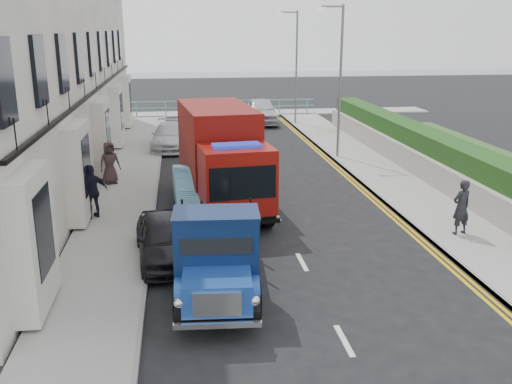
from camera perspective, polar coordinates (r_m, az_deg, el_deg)
name	(u,v)px	position (r m, az deg, el deg)	size (l,w,h in m)	color
ground	(320,296)	(13.57, 6.42, -10.27)	(120.00, 120.00, 0.00)	black
pavement_west	(125,194)	(21.70, -12.97, -0.20)	(2.40, 38.00, 0.12)	gray
pavement_east	(396,184)	(23.17, 13.82, 0.78)	(2.60, 38.00, 0.12)	gray
promenade	(223,114)	(41.31, -3.37, 7.83)	(30.00, 2.50, 0.12)	gray
sea_plane	(203,78)	(72.08, -5.33, 11.29)	(120.00, 120.00, 0.00)	slate
garden_east	(444,162)	(23.74, 18.26, 2.88)	(1.45, 28.00, 1.75)	#B2AD9E
seafront_railing	(223,108)	(40.45, -3.29, 8.40)	(13.00, 0.08, 1.11)	#59B2A5
lamp_mid	(338,73)	(26.84, 8.20, 11.68)	(1.23, 0.18, 7.00)	slate
lamp_far	(295,61)	(36.55, 3.88, 12.95)	(1.23, 0.18, 7.00)	slate
bedford_lorry	(217,262)	(12.76, -3.93, -6.98)	(2.13, 4.75, 2.19)	black
red_lorry	(221,155)	(19.64, -3.51, 3.75)	(2.87, 6.68, 3.40)	black
parked_car_front	(165,239)	(15.37, -9.12, -4.62)	(1.45, 3.61, 1.23)	black
parked_car_mid	(197,189)	(19.50, -5.96, 0.26)	(1.49, 4.28, 1.41)	#63B4D5
parked_car_rear	(170,136)	(29.65, -8.56, 5.54)	(1.82, 4.47, 1.30)	silver
seafront_car_left	(206,109)	(39.17, -5.01, 8.24)	(2.23, 4.83, 1.34)	black
seafront_car_right	(261,111)	(37.35, 0.53, 8.12)	(1.89, 4.70, 1.60)	silver
pedestrian_east_near	(461,207)	(17.74, 19.85, -1.43)	(0.60, 0.40, 1.66)	black
pedestrian_west_near	(92,192)	(18.84, -16.04, 0.03)	(1.02, 0.42, 1.74)	black
pedestrian_west_far	(110,163)	(22.89, -14.42, 2.85)	(0.81, 0.53, 1.66)	#372827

